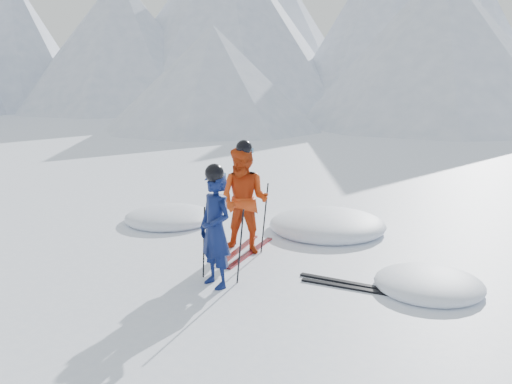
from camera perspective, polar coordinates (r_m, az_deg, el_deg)
The scene contains 12 objects.
ground at distance 7.77m, azimuth 8.61°, elevation -9.88°, with size 160.00×160.00×0.00m, color white.
skier_blue at distance 7.50m, azimuth -4.31°, elevation -4.00°, with size 0.59×0.39×1.63m, color #0C1749.
skier_red at distance 8.88m, azimuth -1.25°, elevation -0.90°, with size 0.86×0.67×1.78m, color #C83C10.
pole_blue_left at distance 7.86m, azimuth -5.50°, elevation -5.33°, with size 0.02×0.02×1.09m, color black.
pole_blue_right at distance 7.65m, azimuth -1.66°, elevation -5.76°, with size 0.02×0.02×1.09m, color black.
pole_red_left at distance 9.31m, azimuth -2.05°, elevation -2.16°, with size 0.02×0.02×1.18m, color black.
pole_red_right at distance 8.94m, azimuth 0.91°, elevation -2.77°, with size 0.02×0.02×1.18m, color black.
ski_worn_left at distance 9.18m, azimuth -1.87°, elevation -6.13°, with size 0.09×1.70×0.03m, color black.
ski_worn_right at distance 9.06m, azimuth -0.57°, elevation -6.36°, with size 0.09×1.70×0.03m, color black.
ski_loose_a at distance 7.87m, azimuth 10.56°, elevation -9.53°, with size 0.09×1.70×0.03m, color black.
ski_loose_b at distance 7.71m, azimuth 10.91°, elevation -10.01°, with size 0.09×1.70×0.03m, color black.
snow_lumps at distance 10.10m, azimuth 3.61°, elevation -4.51°, with size 6.99×3.89×0.49m.
Camera 1 is at (2.47, -6.77, 2.91)m, focal length 38.00 mm.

